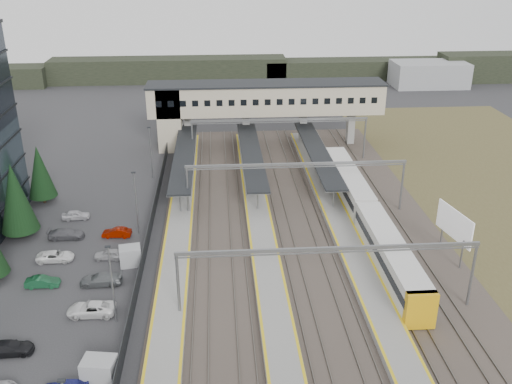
{
  "coord_description": "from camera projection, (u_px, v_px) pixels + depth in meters",
  "views": [
    {
      "loc": [
        2.03,
        -53.29,
        32.67
      ],
      "look_at": [
        6.67,
        12.37,
        4.0
      ],
      "focal_mm": 40.0,
      "sensor_mm": 36.0,
      "label": 1
    }
  ],
  "objects": [
    {
      "name": "rail_corridor",
      "position": [
        283.0,
        245.0,
        66.71
      ],
      "size": [
        34.0,
        90.0,
        0.92
      ],
      "color": "#3C342D",
      "rests_on": "ground"
    },
    {
      "name": "billboard",
      "position": [
        454.0,
        225.0,
        63.39
      ],
      "size": [
        1.41,
        6.57,
        5.79
      ],
      "color": "slate",
      "rests_on": "ground"
    },
    {
      "name": "fence",
      "position": [
        146.0,
        245.0,
        65.4
      ],
      "size": [
        0.08,
        90.0,
        2.0
      ],
      "color": "#26282B",
      "rests_on": "ground"
    },
    {
      "name": "gantries",
      "position": [
        310.0,
        208.0,
        62.77
      ],
      "size": [
        28.4,
        62.28,
        7.17
      ],
      "color": "slate",
      "rests_on": "ground"
    },
    {
      "name": "relay_cabin_far",
      "position": [
        130.0,
        256.0,
        62.93
      ],
      "size": [
        2.62,
        2.31,
        2.12
      ],
      "color": "gray",
      "rests_on": "ground"
    },
    {
      "name": "car_park",
      "position": [
        59.0,
        312.0,
        54.04
      ],
      "size": [
        10.68,
        44.34,
        1.28
      ],
      "color": "#99002B",
      "rests_on": "ground"
    },
    {
      "name": "relay_cabin_near",
      "position": [
        99.0,
        371.0,
        45.92
      ],
      "size": [
        2.92,
        2.33,
        2.2
      ],
      "color": "gray",
      "rests_on": "ground"
    },
    {
      "name": "canopies",
      "position": [
        251.0,
        154.0,
        85.23
      ],
      "size": [
        23.1,
        30.0,
        3.28
      ],
      "color": "black",
      "rests_on": "ground"
    },
    {
      "name": "train",
      "position": [
        367.0,
        216.0,
        69.79
      ],
      "size": [
        2.92,
        40.55,
        3.67
      ],
      "color": "silver",
      "rests_on": "ground"
    },
    {
      "name": "footbridge",
      "position": [
        250.0,
        102.0,
        97.39
      ],
      "size": [
        40.4,
        6.4,
        11.2
      ],
      "color": "#B7AB8C",
      "rests_on": "ground"
    },
    {
      "name": "lampposts",
      "position": [
        126.0,
        235.0,
        60.54
      ],
      "size": [
        0.5,
        53.25,
        8.07
      ],
      "color": "slate",
      "rests_on": "ground"
    },
    {
      "name": "treeline_far",
      "position": [
        301.0,
        70.0,
        146.4
      ],
      "size": [
        170.0,
        19.0,
        7.0
      ],
      "color": "black",
      "rests_on": "ground"
    },
    {
      "name": "ground",
      "position": [
        203.0,
        273.0,
        61.65
      ],
      "size": [
        220.0,
        220.0,
        0.0
      ],
      "primitive_type": "plane",
      "color": "#2B2B2D",
      "rests_on": "ground"
    }
  ]
}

